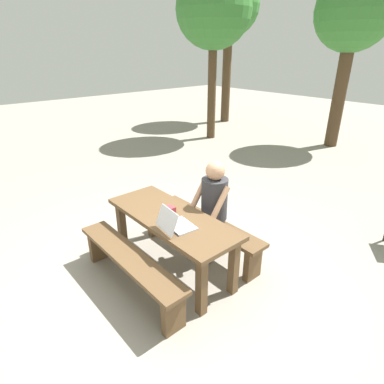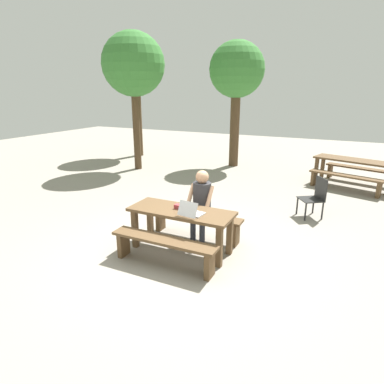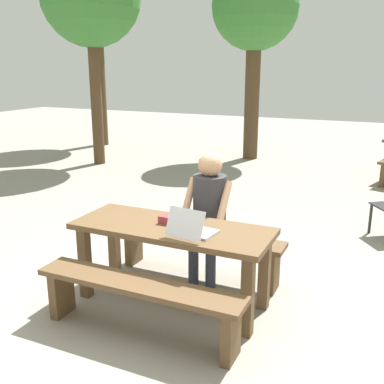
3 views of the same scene
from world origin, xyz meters
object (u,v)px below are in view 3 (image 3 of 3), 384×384
at_px(picnic_table_front, 172,239).
at_px(person_seated, 208,207).
at_px(tree_rear, 255,10).
at_px(small_pouch, 166,219).
at_px(laptop, 192,229).

bearing_deg(picnic_table_front, person_seated, 78.34).
distance_m(picnic_table_front, tree_rear, 7.26).
relative_size(picnic_table_front, person_seated, 1.36).
distance_m(picnic_table_front, small_pouch, 0.18).
height_order(small_pouch, tree_rear, tree_rear).
bearing_deg(laptop, picnic_table_front, -21.99).
bearing_deg(small_pouch, tree_rear, 101.08).
distance_m(laptop, person_seated, 0.70).
relative_size(picnic_table_front, tree_rear, 0.42).
xyz_separation_m(laptop, person_seated, (-0.14, 0.69, -0.03)).
distance_m(person_seated, tree_rear, 6.73).
xyz_separation_m(picnic_table_front, tree_rear, (-1.37, 6.64, 2.59)).
relative_size(laptop, tree_rear, 0.09).
height_order(laptop, small_pouch, laptop).
height_order(picnic_table_front, tree_rear, tree_rear).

